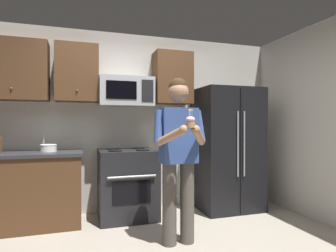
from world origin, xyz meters
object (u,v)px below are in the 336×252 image
object	(u,v)px
person	(179,150)
refrigerator	(227,149)
oven_range	(127,184)
bowl_large_white	(49,148)
microwave	(126,92)
cupcake	(190,122)

from	to	relation	value
person	refrigerator	bearing A→B (deg)	40.50
refrigerator	person	bearing A→B (deg)	-139.50
oven_range	bowl_large_white	world-z (taller)	bowl_large_white
refrigerator	bowl_large_white	xyz separation A→B (m)	(-2.49, 0.10, 0.07)
microwave	refrigerator	bearing A→B (deg)	-6.03
refrigerator	cupcake	bearing A→B (deg)	-131.06
oven_range	cupcake	world-z (taller)	cupcake
microwave	person	size ratio (longest dim) A/B	0.42
bowl_large_white	cupcake	world-z (taller)	cupcake
microwave	bowl_large_white	xyz separation A→B (m)	(-0.99, -0.06, -0.75)
microwave	cupcake	distance (m)	1.55
oven_range	bowl_large_white	distance (m)	1.12
microwave	cupcake	size ratio (longest dim) A/B	4.26
person	microwave	bearing A→B (deg)	108.90
oven_range	cupcake	bearing A→B (deg)	-73.92
oven_range	person	xyz separation A→B (m)	(0.38, -0.99, 0.53)
oven_range	microwave	world-z (taller)	microwave
oven_range	person	bearing A→B (deg)	-69.01
person	cupcake	world-z (taller)	person
refrigerator	cupcake	size ratio (longest dim) A/B	10.35
microwave	person	world-z (taller)	microwave
bowl_large_white	cupcake	bearing A→B (deg)	-45.10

